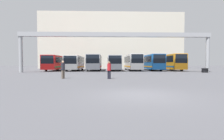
% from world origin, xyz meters
% --- Properties ---
extents(ground_plane, '(200.00, 200.00, 0.00)m').
position_xyz_m(ground_plane, '(0.00, 0.00, 0.00)').
color(ground_plane, '#47474C').
extents(building_backdrop, '(42.25, 12.00, 16.37)m').
position_xyz_m(building_backdrop, '(0.00, 48.28, 8.19)').
color(building_backdrop, '#B7B2A3').
rests_on(building_backdrop, ground).
extents(overhead_gantry, '(31.65, 0.80, 6.58)m').
position_xyz_m(overhead_gantry, '(0.00, 20.90, 5.60)').
color(overhead_gantry, gray).
rests_on(overhead_gantry, ground).
extents(bus_slot_0, '(2.52, 11.76, 3.03)m').
position_xyz_m(bus_slot_0, '(-12.09, 29.13, 1.75)').
color(bus_slot_0, red).
rests_on(bus_slot_0, ground).
extents(bus_slot_1, '(2.59, 10.06, 2.97)m').
position_xyz_m(bus_slot_1, '(-8.06, 28.28, 1.72)').
color(bus_slot_1, silver).
rests_on(bus_slot_1, ground).
extents(bus_slot_2, '(2.62, 11.36, 3.19)m').
position_xyz_m(bus_slot_2, '(-4.03, 28.93, 1.84)').
color(bus_slot_2, '#999EA5').
rests_on(bus_slot_2, ground).
extents(bus_slot_3, '(2.53, 10.21, 3.02)m').
position_xyz_m(bus_slot_3, '(0.00, 28.35, 1.74)').
color(bus_slot_3, '#999EA5').
rests_on(bus_slot_3, ground).
extents(bus_slot_4, '(2.44, 12.09, 3.27)m').
position_xyz_m(bus_slot_4, '(4.03, 29.29, 1.88)').
color(bus_slot_4, silver).
rests_on(bus_slot_4, ground).
extents(bus_slot_5, '(2.51, 11.55, 3.24)m').
position_xyz_m(bus_slot_5, '(8.06, 29.02, 1.87)').
color(bus_slot_5, '#1959A5').
rests_on(bus_slot_5, ground).
extents(bus_slot_6, '(2.47, 10.18, 3.31)m').
position_xyz_m(bus_slot_6, '(12.09, 28.33, 1.90)').
color(bus_slot_6, orange).
rests_on(bus_slot_6, ground).
extents(pedestrian_mid_right, '(0.35, 0.35, 1.68)m').
position_xyz_m(pedestrian_mid_right, '(-1.31, 8.61, 0.89)').
color(pedestrian_mid_right, black).
rests_on(pedestrian_mid_right, ground).
extents(pedestrian_near_center, '(0.36, 0.36, 1.74)m').
position_xyz_m(pedestrian_near_center, '(-5.80, 9.07, 0.93)').
color(pedestrian_near_center, brown).
rests_on(pedestrian_near_center, ground).
extents(tire_stack, '(1.04, 1.04, 0.72)m').
position_xyz_m(tire_stack, '(14.58, 19.98, 0.36)').
color(tire_stack, black).
rests_on(tire_stack, ground).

